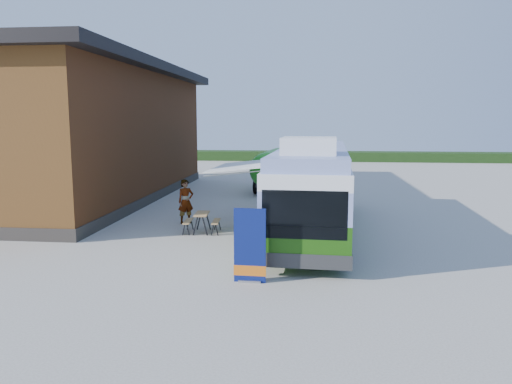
# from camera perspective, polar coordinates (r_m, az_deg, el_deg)

# --- Properties ---
(ground) EXTENTS (100.00, 100.00, 0.00)m
(ground) POSITION_cam_1_polar(r_m,az_deg,el_deg) (17.59, -0.40, -6.35)
(ground) COLOR #BCB7AD
(ground) RESTS_ON ground
(barn) EXTENTS (9.60, 21.20, 7.50)m
(barn) POSITION_cam_1_polar(r_m,az_deg,el_deg) (29.66, -18.75, 6.19)
(barn) COLOR brown
(barn) RESTS_ON ground
(hedge) EXTENTS (40.00, 3.00, 1.00)m
(hedge) POSITION_cam_1_polar(r_m,az_deg,el_deg) (55.38, 12.48, 3.99)
(hedge) COLOR #264419
(hedge) RESTS_ON ground
(bus) EXTENTS (3.22, 12.76, 3.89)m
(bus) POSITION_cam_1_polar(r_m,az_deg,el_deg) (19.91, 6.54, 0.77)
(bus) COLOR #296010
(bus) RESTS_ON ground
(awning) EXTENTS (2.73, 4.22, 0.51)m
(awning) POSITION_cam_1_polar(r_m,az_deg,el_deg) (19.88, -0.73, 3.66)
(awning) COLOR white
(awning) RESTS_ON ground
(banner) EXTENTS (0.90, 0.21, 2.07)m
(banner) POSITION_cam_1_polar(r_m,az_deg,el_deg) (13.71, -0.72, -6.92)
(banner) COLOR navy
(banner) RESTS_ON ground
(picnic_table) EXTENTS (1.46, 1.33, 0.78)m
(picnic_table) POSITION_cam_1_polar(r_m,az_deg,el_deg) (19.83, -6.20, -2.99)
(picnic_table) COLOR tan
(picnic_table) RESTS_ON ground
(person_a) EXTENTS (0.83, 0.78, 1.91)m
(person_a) POSITION_cam_1_polar(r_m,az_deg,el_deg) (21.64, -8.03, -1.08)
(person_a) COLOR #999999
(person_a) RESTS_ON ground
(person_b) EXTENTS (0.95, 0.96, 1.56)m
(person_b) POSITION_cam_1_polar(r_m,az_deg,el_deg) (21.49, 6.00, -1.58)
(person_b) COLOR #999999
(person_b) RESTS_ON ground
(slurry_tanker) EXTENTS (2.45, 6.97, 2.58)m
(slurry_tanker) POSITION_cam_1_polar(r_m,az_deg,el_deg) (31.25, 1.98, 2.83)
(slurry_tanker) COLOR green
(slurry_tanker) RESTS_ON ground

